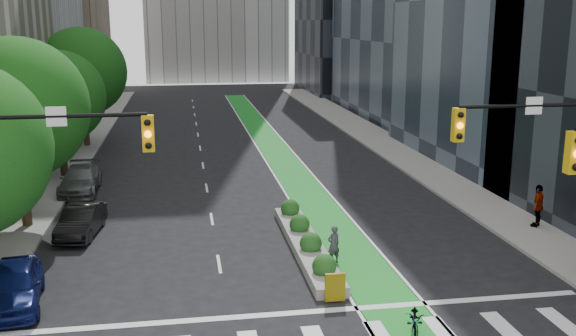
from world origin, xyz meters
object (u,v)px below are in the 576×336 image
object	(u,v)px
cyclist	(334,245)
parked_car_left_mid	(81,221)
bicycle	(415,322)
pedestrian_far	(538,206)
median_planter	(306,241)
parked_car_left_near	(14,286)
parked_car_left_far	(80,180)

from	to	relation	value
cyclist	parked_car_left_mid	bearing A→B (deg)	-46.94
bicycle	pedestrian_far	world-z (taller)	pedestrian_far
median_planter	pedestrian_far	bearing A→B (deg)	4.77
bicycle	pedestrian_far	distance (m)	12.87
median_planter	parked_car_left_near	bearing A→B (deg)	-160.61
parked_car_left_far	pedestrian_far	xyz separation A→B (m)	(21.71, -10.27, 0.42)
parked_car_left_far	pedestrian_far	distance (m)	24.02
bicycle	pedestrian_far	size ratio (longest dim) A/B	0.99
cyclist	parked_car_left_far	distance (m)	17.23
parked_car_left_mid	parked_car_left_far	bearing A→B (deg)	105.14
cyclist	parked_car_left_near	xyz separation A→B (m)	(-11.50, -2.12, -0.03)
median_planter	parked_car_left_near	world-z (taller)	parked_car_left_near
parked_car_left_near	pedestrian_far	xyz separation A→B (m)	(21.71, 4.68, 0.40)
parked_car_left_far	bicycle	bearing A→B (deg)	-57.59
median_planter	bicycle	xyz separation A→B (m)	(1.82, -8.06, 0.14)
parked_car_left_near	parked_car_left_mid	size ratio (longest dim) A/B	1.06
cyclist	pedestrian_far	distance (m)	10.54
cyclist	parked_car_left_near	distance (m)	11.69
parked_car_left_near	parked_car_left_far	bearing A→B (deg)	82.14
bicycle	cyclist	bearing A→B (deg)	118.77
parked_car_left_mid	parked_car_left_near	bearing A→B (deg)	-92.17
median_planter	bicycle	distance (m)	8.27
parked_car_left_near	pedestrian_far	world-z (taller)	pedestrian_far
parked_car_left_near	bicycle	bearing A→B (deg)	-26.81
parked_car_left_near	pedestrian_far	bearing A→B (deg)	4.31
parked_car_left_mid	pedestrian_far	bearing A→B (deg)	-0.24
cyclist	parked_car_left_mid	xyz separation A→B (m)	(-10.36, 5.09, -0.09)
parked_car_left_mid	pedestrian_far	world-z (taller)	pedestrian_far
cyclist	parked_car_left_far	bearing A→B (deg)	-68.89
bicycle	parked_car_left_mid	bearing A→B (deg)	154.43
cyclist	parked_car_left_mid	distance (m)	11.55
parked_car_left_far	cyclist	bearing A→B (deg)	-48.76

